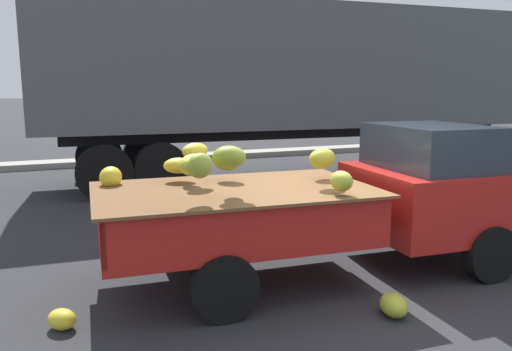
% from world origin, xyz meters
% --- Properties ---
extents(ground, '(220.00, 220.00, 0.00)m').
position_xyz_m(ground, '(0.00, 0.00, 0.00)').
color(ground, '#28282B').
extents(curb_strip, '(80.00, 0.80, 0.16)m').
position_xyz_m(curb_strip, '(0.00, 10.07, 0.08)').
color(curb_strip, gray).
rests_on(curb_strip, ground).
extents(pickup_truck, '(5.27, 2.08, 1.70)m').
position_xyz_m(pickup_truck, '(0.83, 0.16, 0.89)').
color(pickup_truck, '#B21E19').
rests_on(pickup_truck, ground).
extents(semi_trailer, '(12.12, 3.24, 3.95)m').
position_xyz_m(semi_trailer, '(2.64, 6.17, 2.54)').
color(semi_trailer, '#4C5156').
rests_on(semi_trailer, ground).
extents(fallen_banana_bunch_near_tailgate, '(0.34, 0.36, 0.18)m').
position_xyz_m(fallen_banana_bunch_near_tailgate, '(-2.99, -0.07, 0.09)').
color(fallen_banana_bunch_near_tailgate, gold).
rests_on(fallen_banana_bunch_near_tailgate, ground).
extents(fallen_banana_bunch_by_wheel, '(0.36, 0.42, 0.21)m').
position_xyz_m(fallen_banana_bunch_by_wheel, '(-0.07, -0.99, 0.10)').
color(fallen_banana_bunch_by_wheel, '#A9B031').
rests_on(fallen_banana_bunch_by_wheel, ground).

